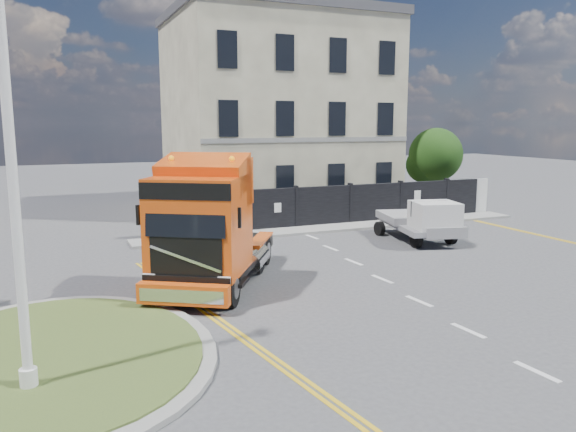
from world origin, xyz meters
name	(u,v)px	position (x,y,z in m)	size (l,w,h in m)	color
ground	(295,286)	(0.00, 0.00, 0.00)	(120.00, 120.00, 0.00)	#424244
traffic_island	(57,355)	(-7.00, -3.00, 0.08)	(6.80, 6.80, 0.17)	gray
hoarding_fence	(342,205)	(6.55, 9.00, 1.00)	(18.80, 0.25, 2.00)	black
georgian_building	(276,111)	(6.00, 16.50, 5.77)	(12.30, 10.30, 12.80)	beige
tree	(433,157)	(14.38, 12.10, 3.05)	(3.20, 3.20, 4.80)	#382619
pavement_far	(341,227)	(6.00, 8.10, 0.06)	(20.00, 1.60, 0.12)	gray
truck	(207,232)	(-2.62, 0.67, 1.81)	(5.67, 7.03, 4.03)	black
flatbed_pickup	(426,220)	(7.68, 3.63, 1.00)	(2.79, 4.79, 1.85)	gray
lamppost_island	(12,167)	(-7.50, -4.55, 4.28)	(0.25, 0.51, 8.23)	silver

